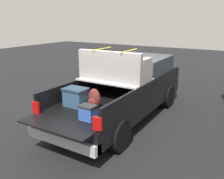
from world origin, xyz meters
TOP-DOWN VIEW (x-y plane):
  - ground_plane at (0.00, 0.00)m, footprint 40.00×40.00m
  - pickup_truck at (0.35, 0.00)m, footprint 6.05×2.06m

SIDE VIEW (x-z plane):
  - ground_plane at x=0.00m, z-range 0.00..0.00m
  - pickup_truck at x=0.35m, z-range -0.17..2.05m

